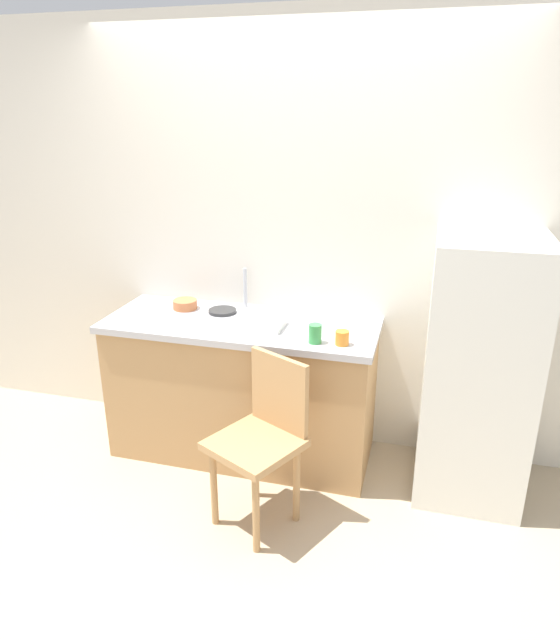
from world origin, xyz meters
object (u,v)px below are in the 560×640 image
at_px(dish_tray, 259,323).
at_px(cup_orange, 342,338).
at_px(cup_green, 315,334).
at_px(terracotta_bowl, 185,304).
at_px(hotplate, 222,311).
at_px(chair, 263,434).
at_px(refrigerator, 478,370).

relative_size(dish_tray, cup_orange, 3.62).
bearing_deg(cup_green, terracotta_bowl, 160.24).
distance_m(hotplate, cup_green, 0.71).
bearing_deg(cup_green, chair, -116.07).
height_order(dish_tray, cup_green, cup_green).
height_order(chair, terracotta_bowl, terracotta_bowl).
height_order(chair, cup_green, cup_green).
distance_m(chair, dish_tray, 0.67).
xyz_separation_m(refrigerator, cup_orange, (-0.71, -0.19, 0.19)).
distance_m(terracotta_bowl, cup_green, 0.95).
relative_size(hotplate, cup_green, 1.65).
bearing_deg(refrigerator, hotplate, 175.57).
distance_m(cup_orange, cup_green, 0.14).
bearing_deg(hotplate, cup_orange, -20.99).
relative_size(terracotta_bowl, cup_green, 1.43).
xyz_separation_m(chair, cup_orange, (0.32, 0.38, 0.41)).
height_order(dish_tray, terracotta_bowl, terracotta_bowl).
bearing_deg(cup_orange, hotplate, 159.01).
height_order(dish_tray, hotplate, dish_tray).
distance_m(dish_tray, hotplate, 0.33).
bearing_deg(dish_tray, refrigerator, 2.43).
height_order(refrigerator, terracotta_bowl, refrigerator).
distance_m(chair, cup_orange, 0.65).
bearing_deg(terracotta_bowl, dish_tray, -18.07).
xyz_separation_m(dish_tray, cup_orange, (0.50, -0.13, 0.01)).
bearing_deg(hotplate, cup_green, -25.98).
bearing_deg(terracotta_bowl, cup_green, -19.76).
distance_m(terracotta_bowl, hotplate, 0.25).
bearing_deg(cup_green, refrigerator, 13.00).
relative_size(refrigerator, dish_tray, 5.17).
height_order(chair, dish_tray, dish_tray).
bearing_deg(chair, dish_tray, 135.41).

